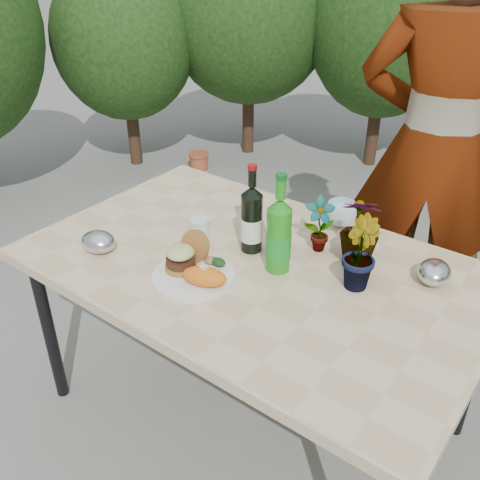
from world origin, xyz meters
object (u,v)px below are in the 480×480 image
Objects in this scene: dinner_plate at (193,276)px; person at (435,151)px; patio_table at (254,276)px; wine_bottle at (252,220)px.

person reaches higher than dinner_plate.
person is at bearing 72.30° from patio_table.
dinner_plate is 0.30m from wine_bottle.
wine_bottle is 0.90m from person.
wine_bottle is at bearing 131.74° from patio_table.
person is at bearing 42.95° from wine_bottle.
dinner_plate is 0.15× the size of person.
wine_bottle is (0.04, 0.27, 0.11)m from dinner_plate.
person is (0.29, 0.90, 0.26)m from patio_table.
wine_bottle reaches higher than patio_table.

